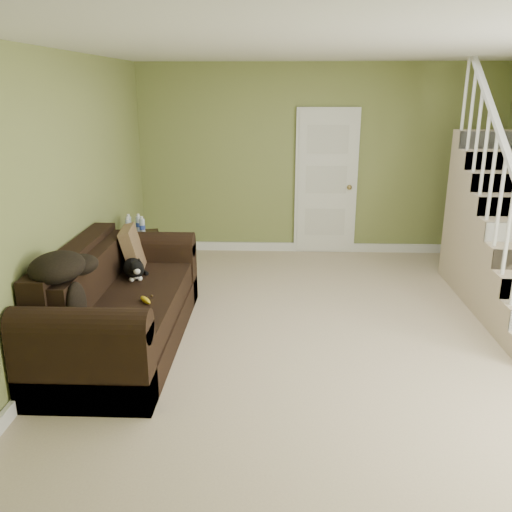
# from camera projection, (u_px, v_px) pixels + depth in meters

# --- Properties ---
(floor) EXTENTS (5.00, 5.50, 0.01)m
(floor) POSITION_uv_depth(u_px,v_px,m) (335.00, 333.00, 5.26)
(floor) COLOR tan
(floor) RESTS_ON ground
(ceiling) EXTENTS (5.00, 5.50, 0.01)m
(ceiling) POSITION_uv_depth(u_px,v_px,m) (348.00, 47.00, 4.48)
(ceiling) COLOR white
(ceiling) RESTS_ON wall_back
(wall_back) EXTENTS (5.00, 0.04, 2.60)m
(wall_back) POSITION_uv_depth(u_px,v_px,m) (319.00, 161.00, 7.49)
(wall_back) COLOR olive
(wall_back) RESTS_ON floor
(wall_front) EXTENTS (5.00, 0.04, 2.60)m
(wall_front) POSITION_uv_depth(u_px,v_px,m) (413.00, 336.00, 2.25)
(wall_front) COLOR olive
(wall_front) RESTS_ON floor
(wall_left) EXTENTS (0.04, 5.50, 2.60)m
(wall_left) POSITION_uv_depth(u_px,v_px,m) (67.00, 199.00, 4.97)
(wall_left) COLOR olive
(wall_left) RESTS_ON floor
(baseboard_back) EXTENTS (5.00, 0.04, 0.12)m
(baseboard_back) POSITION_uv_depth(u_px,v_px,m) (316.00, 247.00, 7.83)
(baseboard_back) COLOR white
(baseboard_back) RESTS_ON floor
(baseboard_left) EXTENTS (0.04, 5.50, 0.12)m
(baseboard_left) POSITION_uv_depth(u_px,v_px,m) (84.00, 323.00, 5.34)
(baseboard_left) COLOR white
(baseboard_left) RESTS_ON floor
(door) EXTENTS (0.86, 0.12, 2.02)m
(door) POSITION_uv_depth(u_px,v_px,m) (326.00, 182.00, 7.53)
(door) COLOR white
(door) RESTS_ON floor
(staircase) EXTENTS (1.00, 2.51, 2.82)m
(staircase) POSITION_uv_depth(u_px,v_px,m) (512.00, 244.00, 5.91)
(staircase) COLOR tan
(staircase) RESTS_ON floor
(sofa) EXTENTS (1.01, 2.35, 0.93)m
(sofa) POSITION_uv_depth(u_px,v_px,m) (117.00, 308.00, 4.94)
(sofa) COLOR black
(sofa) RESTS_ON floor
(side_table) EXTENTS (0.64, 0.64, 0.85)m
(side_table) POSITION_uv_depth(u_px,v_px,m) (139.00, 259.00, 6.45)
(side_table) COLOR black
(side_table) RESTS_ON floor
(cat) EXTENTS (0.35, 0.52, 0.26)m
(cat) POSITION_uv_depth(u_px,v_px,m) (133.00, 269.00, 5.24)
(cat) COLOR black
(cat) RESTS_ON sofa
(banana) EXTENTS (0.15, 0.17, 0.05)m
(banana) POSITION_uv_depth(u_px,v_px,m) (145.00, 300.00, 4.67)
(banana) COLOR yellow
(banana) RESTS_ON sofa
(throw_pillow) EXTENTS (0.27, 0.47, 0.47)m
(throw_pillow) POSITION_uv_depth(u_px,v_px,m) (133.00, 249.00, 5.51)
(throw_pillow) COLOR #4A2C1D
(throw_pillow) RESTS_ON sofa
(throw_blanket) EXTENTS (0.51, 0.61, 0.22)m
(throw_blanket) POSITION_uv_depth(u_px,v_px,m) (57.00, 267.00, 4.17)
(throw_blanket) COLOR black
(throw_blanket) RESTS_ON sofa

